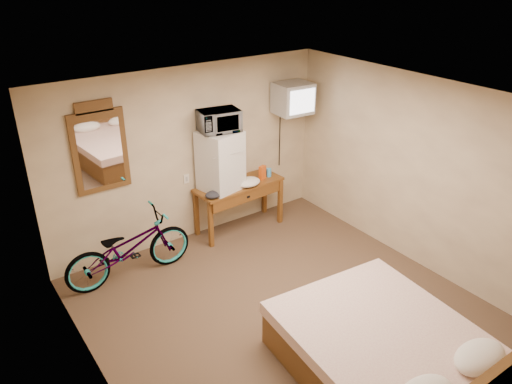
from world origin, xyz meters
The scene contains 13 objects.
room centered at (0.00, 0.00, 1.25)m, with size 4.60×4.64×2.50m.
desk centered at (0.64, 2.00, 0.63)m, with size 1.36×0.58×0.75m.
mini_fridge centered at (0.35, 2.05, 1.18)m, with size 0.62×0.60×0.85m.
microwave centered at (0.35, 2.05, 1.76)m, with size 0.54×0.37×0.30m, color silver.
snack_bag centered at (1.02, 1.97, 0.85)m, with size 0.10×0.06×0.21m, color #D24E12.
blue_cup centered at (1.16, 1.99, 0.81)m, with size 0.07×0.07×0.13m, color #409CDA.
cloth_cream centered at (0.71, 1.90, 0.81)m, with size 0.37×0.29×0.12m, color white.
cloth_dark_a centered at (0.10, 1.85, 0.80)m, with size 0.25×0.19×0.09m, color black.
cloth_dark_b centered at (1.18, 2.10, 0.79)m, with size 0.18×0.14×0.08m, color black.
crt_television centered at (1.60, 2.02, 1.88)m, with size 0.54×0.61×0.45m.
wall_mirror centered at (-1.24, 2.27, 1.63)m, with size 0.69×0.04×1.17m.
bicycle centered at (-1.20, 1.79, 0.43)m, with size 0.58×1.65×0.87m, color black.
bed centered at (0.19, -1.37, 0.29)m, with size 1.83×2.32×0.90m.
Camera 1 is at (-2.98, -3.54, 3.81)m, focal length 35.00 mm.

